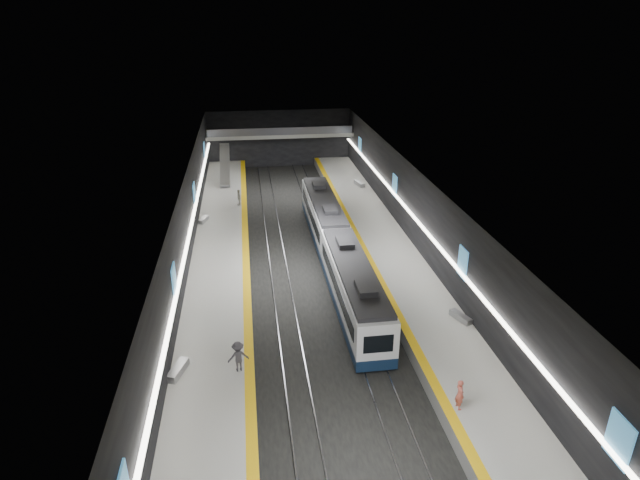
{
  "coord_description": "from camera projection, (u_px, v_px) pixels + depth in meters",
  "views": [
    {
      "loc": [
        -4.77,
        -40.12,
        20.96
      ],
      "look_at": [
        1.26,
        2.61,
        2.2
      ],
      "focal_mm": 30.0,
      "sensor_mm": 36.0,
      "label": 1
    }
  ],
  "objects": [
    {
      "name": "platform_left",
      "position": [
        220.0,
        277.0,
        44.24
      ],
      "size": [
        5.0,
        70.0,
        1.0
      ],
      "primitive_type": "cube",
      "color": "slate",
      "rests_on": "ground"
    },
    {
      "name": "tile_surface_left",
      "position": [
        219.0,
        272.0,
        44.03
      ],
      "size": [
        5.0,
        70.0,
        0.02
      ],
      "primitive_type": "cube",
      "color": "#B0B0AB",
      "rests_on": "platform_left"
    },
    {
      "name": "tactile_strip_left",
      "position": [
        246.0,
        270.0,
        44.31
      ],
      "size": [
        0.6,
        70.0,
        0.02
      ],
      "primitive_type": "cube",
      "color": "#F1B60C",
      "rests_on": "platform_left"
    },
    {
      "name": "bench_right_near",
      "position": [
        461.0,
        317.0,
        37.15
      ],
      "size": [
        1.12,
        1.88,
        0.44
      ],
      "primitive_type": "cube",
      "rotation": [
        0.0,
        0.0,
        0.36
      ],
      "color": "#99999E",
      "rests_on": "platform_right"
    },
    {
      "name": "bench_right_far",
      "position": [
        359.0,
        184.0,
        65.34
      ],
      "size": [
        0.99,
        2.09,
        0.49
      ],
      "primitive_type": "cube",
      "rotation": [
        0.0,
        0.0,
        0.22
      ],
      "color": "#99999E",
      "rests_on": "platform_right"
    },
    {
      "name": "escalator",
      "position": [
        225.0,
        165.0,
        66.89
      ],
      "size": [
        1.2,
        7.5,
        3.92
      ],
      "primitive_type": "cube",
      "rotation": [
        0.44,
        0.0,
        0.0
      ],
      "color": "#99999E",
      "rests_on": "platform_left"
    },
    {
      "name": "passenger_left_a",
      "position": [
        239.0,
        197.0,
        58.64
      ],
      "size": [
        0.66,
        1.12,
        1.79
      ],
      "primitive_type": "imported",
      "rotation": [
        0.0,
        0.0,
        -1.35
      ],
      "color": "beige",
      "rests_on": "platform_left"
    },
    {
      "name": "cove_light_right",
      "position": [
        424.0,
        229.0,
        45.14
      ],
      "size": [
        0.25,
        68.6,
        0.12
      ],
      "primitive_type": "cube",
      "color": "white",
      "rests_on": "wall_right"
    },
    {
      "name": "passenger_right_a",
      "position": [
        460.0,
        395.0,
        28.68
      ],
      "size": [
        0.49,
        0.7,
        1.81
      ],
      "primitive_type": "imported",
      "rotation": [
        0.0,
        0.0,
        1.66
      ],
      "color": "#C8594A",
      "rests_on": "platform_right"
    },
    {
      "name": "cove_light_left",
      "position": [
        188.0,
        242.0,
        42.63
      ],
      "size": [
        0.25,
        68.6,
        0.12
      ],
      "primitive_type": "cube",
      "color": "white",
      "rests_on": "wall_left"
    },
    {
      "name": "ground",
      "position": [
        310.0,
        277.0,
        45.4
      ],
      "size": [
        70.0,
        70.0,
        0.0
      ],
      "primitive_type": "plane",
      "color": "black",
      "rests_on": "ground"
    },
    {
      "name": "ceiling",
      "position": [
        309.0,
        187.0,
        42.21
      ],
      "size": [
        20.0,
        70.0,
        0.04
      ],
      "primitive_type": "cube",
      "rotation": [
        3.14,
        0.0,
        0.0
      ],
      "color": "beige",
      "rests_on": "wall_left"
    },
    {
      "name": "platform_right",
      "position": [
        396.0,
        266.0,
        46.16
      ],
      "size": [
        5.0,
        70.0,
        1.0
      ],
      "primitive_type": "cube",
      "color": "slate",
      "rests_on": "ground"
    },
    {
      "name": "train",
      "position": [
        337.0,
        246.0,
        45.91
      ],
      "size": [
        2.69,
        30.05,
        3.6
      ],
      "color": "#10233E",
      "rests_on": "ground"
    },
    {
      "name": "ad_posters",
      "position": [
        308.0,
        223.0,
        44.51
      ],
      "size": [
        19.94,
        53.5,
        2.2
      ],
      "color": "teal",
      "rests_on": "wall_left"
    },
    {
      "name": "wall_back",
      "position": [
        279.0,
        139.0,
        75.59
      ],
      "size": [
        20.0,
        0.04,
        8.0
      ],
      "primitive_type": "cube",
      "color": "black",
      "rests_on": "ground"
    },
    {
      "name": "mezzanine_bridge",
      "position": [
        280.0,
        135.0,
        73.29
      ],
      "size": [
        20.0,
        3.0,
        1.5
      ],
      "color": "gray",
      "rests_on": "wall_left"
    },
    {
      "name": "bench_left_far",
      "position": [
        203.0,
        220.0,
        54.33
      ],
      "size": [
        1.01,
        1.8,
        0.42
      ],
      "primitive_type": "cube",
      "rotation": [
        0.0,
        0.0,
        -0.32
      ],
      "color": "#99999E",
      "rests_on": "platform_left"
    },
    {
      "name": "bench_left_near",
      "position": [
        178.0,
        370.0,
        31.66
      ],
      "size": [
        1.21,
        2.1,
        0.5
      ],
      "primitive_type": "cube",
      "rotation": [
        0.0,
        0.0,
        -0.34
      ],
      "color": "#99999E",
      "rests_on": "platform_left"
    },
    {
      "name": "wall_right",
      "position": [
        427.0,
        227.0,
        45.09
      ],
      "size": [
        0.04,
        70.0,
        8.0
      ],
      "primitive_type": "cube",
      "color": "black",
      "rests_on": "ground"
    },
    {
      "name": "passenger_left_b",
      "position": [
        238.0,
        357.0,
        31.68
      ],
      "size": [
        1.36,
        0.91,
        1.95
      ],
      "primitive_type": "imported",
      "rotation": [
        0.0,
        0.0,
        3.3
      ],
      "color": "#3D3C43",
      "rests_on": "platform_left"
    },
    {
      "name": "rails",
      "position": [
        310.0,
        276.0,
        45.37
      ],
      "size": [
        6.52,
        70.0,
        0.12
      ],
      "color": "gray",
      "rests_on": "ground"
    },
    {
      "name": "wall_left",
      "position": [
        185.0,
        240.0,
        42.52
      ],
      "size": [
        0.04,
        70.0,
        8.0
      ],
      "primitive_type": "cube",
      "color": "black",
      "rests_on": "ground"
    },
    {
      "name": "tile_surface_right",
      "position": [
        396.0,
        261.0,
        45.96
      ],
      "size": [
        5.0,
        70.0,
        0.02
      ],
      "primitive_type": "cube",
      "color": "#B0B0AB",
      "rests_on": "platform_right"
    },
    {
      "name": "tactile_strip_right",
      "position": [
        371.0,
        262.0,
        45.67
      ],
      "size": [
        0.6,
        70.0,
        0.02
      ],
      "primitive_type": "cube",
      "color": "#F1B60C",
      "rests_on": "platform_right"
    }
  ]
}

